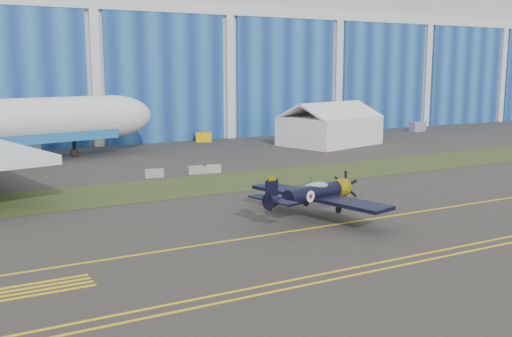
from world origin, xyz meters
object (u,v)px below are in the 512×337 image
tent (330,123)px  tug (203,137)px  shipping_container (18,145)px  warbird (313,193)px

tent → tug: (-15.41, 12.68, -2.56)m
tent → shipping_container: (-43.16, 12.24, -2.03)m
shipping_container → tug: 27.76m
shipping_container → tug: shipping_container is taller
tent → shipping_container: 44.91m
warbird → tug: size_ratio=6.02×
warbird → shipping_container: size_ratio=2.57×
warbird → tug: bearing=61.5°
shipping_container → warbird: bearing=-72.6°
warbird → tent: 46.79m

